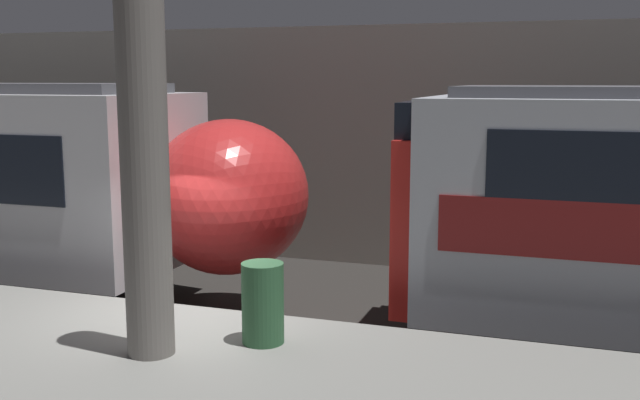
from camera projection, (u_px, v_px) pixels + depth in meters
ground_plane at (192, 388)px, 9.27m from camera, size 120.00×120.00×0.00m
station_rear_barrier at (350, 147)px, 15.31m from camera, size 50.00×0.15×4.85m
support_pillar_near at (145, 182)px, 7.24m from camera, size 0.47×0.47×3.48m
trash_bin at (263, 303)px, 7.76m from camera, size 0.44×0.44×0.85m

